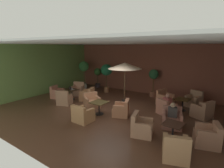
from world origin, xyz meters
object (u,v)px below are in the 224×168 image
Objects in this scene: armchair_mid_center_east at (83,115)px; patron_blue_shirt at (173,110)px; iced_drink_cup at (72,89)px; armchair_mid_center_south at (122,110)px; patio_umbrella_tall_red at (125,66)px; patron_by_window at (167,101)px; armchair_front_left_north at (78,90)px; armchair_rear_right_east at (166,108)px; cafe_table_rear_right at (183,102)px; armchair_front_left_west at (87,96)px; armchair_front_right_west at (208,137)px; armchair_rear_right_south at (203,111)px; armchair_rear_right_west at (194,101)px; potted_tree_right_corner at (106,72)px; armchair_mid_center_north at (92,102)px; cafe_table_front_left at (72,92)px; cafe_table_mid_center at (99,105)px; armchair_front_right_north at (172,120)px; armchair_front_left_south at (64,99)px; potted_tree_left_corner at (84,69)px; armchair_front_right_south at (176,149)px; open_laptop at (71,89)px; armchair_rear_right_north at (165,99)px; potted_tree_mid_left at (154,78)px; cafe_table_front_right at (173,127)px; armchair_front_right_east at (141,127)px; potted_tree_mid_right at (98,74)px.

patron_blue_shirt reaches higher than armchair_mid_center_east.
armchair_mid_center_south is at bearing -8.33° from iced_drink_cup.
patio_umbrella_tall_red is 3.89× the size of patron_by_window.
armchair_rear_right_east is (6.25, -0.10, -0.03)m from armchair_front_left_north.
patron_by_window reaches higher than cafe_table_rear_right.
armchair_mid_center_south is 1.58× the size of patron_blue_shirt.
armchair_front_left_north is at bearing 114.76° from iced_drink_cup.
armchair_front_left_west is 0.99× the size of armchair_mid_center_south.
armchair_front_right_west is 0.94× the size of armchair_rear_right_south.
patio_umbrella_tall_red is at bearing -159.60° from armchair_rear_right_west.
armchair_front_left_west is 0.47× the size of potted_tree_right_corner.
armchair_front_right_west is 7.98m from iced_drink_cup.
patron_by_window is at bearing 19.95° from armchair_mid_center_north.
cafe_table_rear_right is at bearing 116.67° from armchair_front_right_west.
cafe_table_front_left is 3.20m from cafe_table_mid_center.
armchair_front_right_north is 0.48× the size of potted_tree_right_corner.
armchair_front_right_north is (6.44, -0.40, -0.19)m from cafe_table_front_left.
cafe_table_mid_center is at bearing 178.37° from armchair_front_right_west.
armchair_front_left_south is 5.70m from armchair_rear_right_east.
potted_tree_left_corner is at bearing 118.61° from iced_drink_cup.
armchair_front_left_north reaches higher than armchair_front_right_south.
open_laptop is at bearing -171.17° from patron_by_window.
patio_umbrella_tall_red is 4.65m from potted_tree_left_corner.
potted_tree_right_corner is (-5.71, 3.14, 1.23)m from armchair_front_right_north.
armchair_front_right_west is 2.95m from patron_by_window.
armchair_front_right_west is 0.40× the size of patio_umbrella_tall_red.
armchair_mid_center_north is 2.93m from patio_umbrella_tall_red.
armchair_front_left_west is 0.96× the size of armchair_rear_right_north.
patron_by_window is (1.76, -2.61, -0.61)m from potted_tree_mid_left.
iced_drink_cup is at bearing -171.27° from patron_by_window.
armchair_rear_right_west reaches higher than armchair_front_right_south.
potted_tree_mid_left reaches higher than cafe_table_front_left.
potted_tree_left_corner is (-5.57, 3.32, 1.31)m from armchair_mid_center_south.
armchair_rear_right_west reaches higher than armchair_front_right_north.
armchair_front_left_west is 6.44m from armchair_rear_right_south.
patron_blue_shirt reaches higher than armchair_front_right_west.
armchair_front_right_south is at bearing -44.49° from patio_umbrella_tall_red.
armchair_rear_right_west reaches higher than cafe_table_mid_center.
armchair_rear_right_east is 1.01× the size of armchair_rear_right_south.
patron_blue_shirt is (5.44, -0.77, 0.41)m from armchair_front_left_west.
armchair_front_right_east reaches higher than cafe_table_front_right.
iced_drink_cup is (0.82, -3.64, -0.38)m from potted_tree_mid_right.
armchair_front_left_north is at bearing -81.90° from potted_tree_mid_right.
armchair_rear_right_south is at bearing -32.93° from potted_tree_mid_left.
open_laptop reaches higher than armchair_mid_center_south.
armchair_rear_right_west is at bearing 90.92° from cafe_table_front_right.
armchair_front_right_south is at bearing -19.57° from cafe_table_front_left.
patron_blue_shirt is (0.66, -1.32, 0.44)m from armchair_rear_right_east.
armchair_front_left_west is 1.57× the size of patron_by_window.
armchair_front_right_east is 0.95× the size of armchair_mid_center_south.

